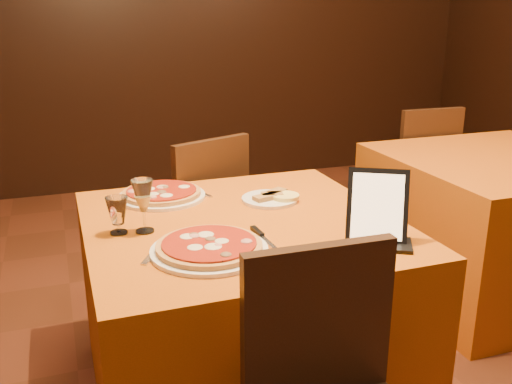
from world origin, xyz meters
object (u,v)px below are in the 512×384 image
object	(u,v)px
main_table	(242,313)
wine_glass	(143,206)
chair_main_far	(191,221)
chair_side_far	(410,173)
water_glass	(118,215)
pizza_near	(209,248)
pizza_far	(162,194)
tablet	(377,206)
side_table	(493,225)

from	to	relation	value
main_table	wine_glass	world-z (taller)	wine_glass
chair_main_far	wine_glass	world-z (taller)	wine_glass
chair_main_far	chair_side_far	distance (m)	1.62
chair_side_far	water_glass	distance (m)	2.36
pizza_near	pizza_far	size ratio (longest dim) A/B	1.06
pizza_near	pizza_far	world-z (taller)	same
main_table	wine_glass	bearing A→B (deg)	178.66
chair_side_far	tablet	xyz separation A→B (m)	(-1.21, -1.54, 0.41)
chair_main_far	tablet	distance (m)	1.27
main_table	pizza_far	xyz separation A→B (m)	(-0.22, 0.36, 0.39)
water_glass	chair_side_far	bearing A→B (deg)	30.87
chair_side_far	pizza_far	size ratio (longest dim) A/B	2.59
chair_main_far	tablet	xyz separation A→B (m)	(0.36, -1.15, 0.41)
pizza_near	tablet	size ratio (longest dim) A/B	1.53
tablet	water_glass	bearing A→B (deg)	-173.67
chair_side_far	pizza_near	distance (m)	2.30
water_glass	pizza_far	bearing A→B (deg)	57.86
side_table	chair_main_far	bearing A→B (deg)	165.96
main_table	chair_main_far	world-z (taller)	chair_main_far
side_table	water_glass	size ratio (longest dim) A/B	8.46
main_table	chair_side_far	distance (m)	1.99
main_table	wine_glass	size ratio (longest dim) A/B	5.79
main_table	water_glass	bearing A→B (deg)	176.87
pizza_near	water_glass	size ratio (longest dim) A/B	2.87
pizza_near	chair_side_far	bearing A→B (deg)	39.74
side_table	chair_main_far	size ratio (longest dim) A/B	1.21
wine_glass	water_glass	distance (m)	0.09
chair_main_far	water_glass	world-z (taller)	chair_main_far
wine_glass	tablet	xyz separation A→B (m)	(0.71, -0.33, 0.03)
chair_main_far	tablet	size ratio (longest dim) A/B	3.73
water_glass	main_table	bearing A→B (deg)	-3.13
side_table	chair_side_far	size ratio (longest dim) A/B	1.21
pizza_far	main_table	bearing A→B (deg)	-58.17
tablet	chair_side_far	bearing A→B (deg)	81.68
main_table	water_glass	size ratio (longest dim) A/B	8.46
chair_side_far	chair_main_far	bearing A→B (deg)	15.66
side_table	chair_side_far	world-z (taller)	chair_side_far
chair_side_far	water_glass	world-z (taller)	chair_side_far
main_table	pizza_near	world-z (taller)	pizza_near
chair_main_far	tablet	world-z (taller)	tablet
side_table	chair_side_far	bearing A→B (deg)	90.00
pizza_far	chair_main_far	bearing A→B (deg)	64.71
chair_side_far	pizza_near	size ratio (longest dim) A/B	2.44
chair_side_far	pizza_far	distance (m)	2.01
chair_main_far	pizza_near	bearing A→B (deg)	58.87
pizza_near	tablet	distance (m)	0.56
pizza_near	wine_glass	size ratio (longest dim) A/B	1.96
pizza_far	wine_glass	xyz separation A→B (m)	(-0.12, -0.35, 0.08)
main_table	chair_side_far	size ratio (longest dim) A/B	1.21
main_table	pizza_near	size ratio (longest dim) A/B	2.95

